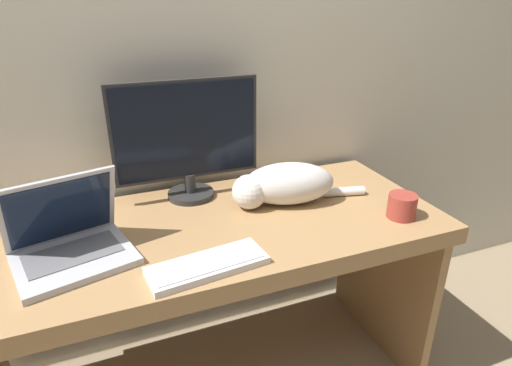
# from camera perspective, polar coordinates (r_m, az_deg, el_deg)

# --- Properties ---
(wall_back) EXTENTS (6.40, 0.06, 2.60)m
(wall_back) POSITION_cam_1_polar(r_m,az_deg,el_deg) (1.58, -11.66, 20.23)
(wall_back) COLOR beige
(wall_back) RESTS_ON ground_plane
(desk) EXTENTS (1.55, 0.64, 0.71)m
(desk) POSITION_cam_1_polar(r_m,az_deg,el_deg) (1.46, -6.42, -10.49)
(desk) COLOR #A37A4C
(desk) RESTS_ON ground_plane
(monitor) EXTENTS (0.51, 0.17, 0.42)m
(monitor) POSITION_cam_1_polar(r_m,az_deg,el_deg) (1.50, -9.19, 5.93)
(monitor) COLOR #282828
(monitor) RESTS_ON desk
(laptop) EXTENTS (0.35, 0.31, 0.24)m
(laptop) POSITION_cam_1_polar(r_m,az_deg,el_deg) (1.29, -23.54, -7.39)
(laptop) COLOR #B7B7BC
(laptop) RESTS_ON desk
(external_keyboard) EXTENTS (0.33, 0.16, 0.02)m
(external_keyboard) POSITION_cam_1_polar(r_m,az_deg,el_deg) (1.17, -6.48, -10.84)
(external_keyboard) COLOR white
(external_keyboard) RESTS_ON desk
(cat) EXTENTS (0.49, 0.22, 0.15)m
(cat) POSITION_cam_1_polar(r_m,az_deg,el_deg) (1.48, 3.65, -0.12)
(cat) COLOR silver
(cat) RESTS_ON desk
(coffee_mug) EXTENTS (0.09, 0.09, 0.08)m
(coffee_mug) POSITION_cam_1_polar(r_m,az_deg,el_deg) (1.48, 18.88, -2.93)
(coffee_mug) COLOR #9E382D
(coffee_mug) RESTS_ON desk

